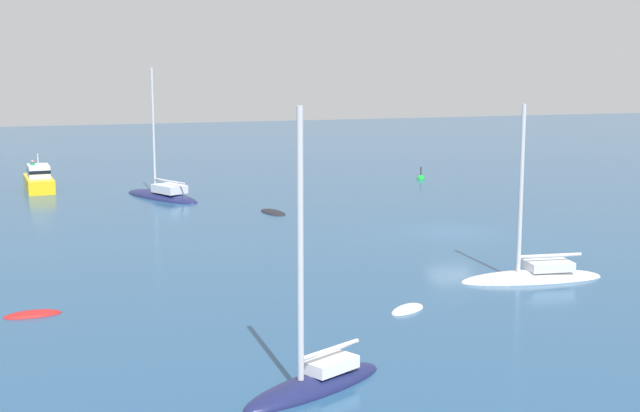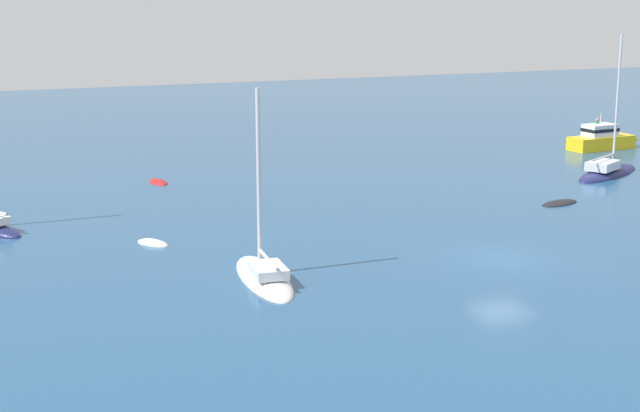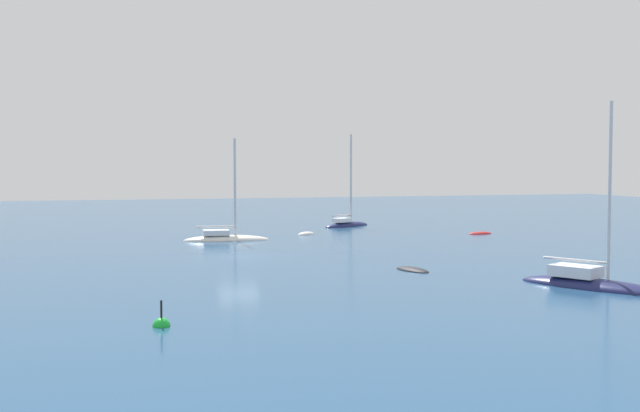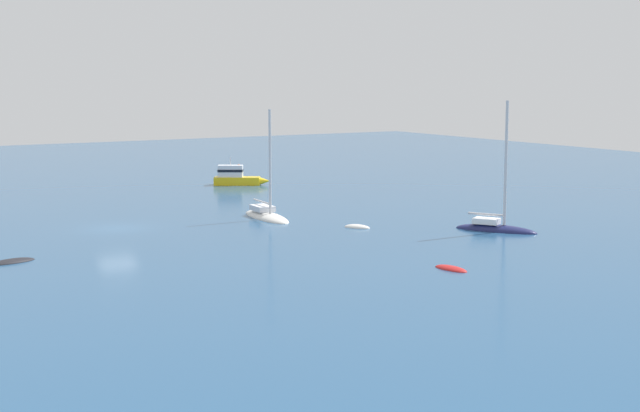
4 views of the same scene
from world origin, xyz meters
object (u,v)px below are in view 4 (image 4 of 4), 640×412
ketch (495,227)px  cabin_cruiser_1 (236,177)px  skiff (357,228)px  dinghy_1 (451,269)px  dinghy (12,262)px  sloop (266,216)px

ketch → cabin_cruiser_1: bearing=155.2°
skiff → dinghy_1: bearing=-46.5°
dinghy → dinghy_1: size_ratio=1.23×
sloop → ketch: 16.33m
cabin_cruiser_1 → dinghy_1: (-40.67, 7.47, -0.75)m
cabin_cruiser_1 → skiff: 26.99m
dinghy → dinghy_1: dinghy_1 is taller
cabin_cruiser_1 → sloop: sloop is taller
skiff → sloop: sloop is taller
skiff → dinghy_1: size_ratio=0.87×
sloop → ketch: bearing=43.0°
dinghy → sloop: sloop is taller
dinghy_1 → dinghy: bearing=-132.4°
skiff → ketch: 9.08m
cabin_cruiser_1 → dinghy_1: bearing=-68.2°
dinghy → sloop: bearing=-174.1°
skiff → dinghy: 22.56m
cabin_cruiser_1 → skiff: cabin_cruiser_1 is taller
dinghy → dinghy_1: bearing=129.6°
cabin_cruiser_1 → ketch: ketch is taller
cabin_cruiser_1 → dinghy: size_ratio=1.77×
skiff → dinghy: skiff is taller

